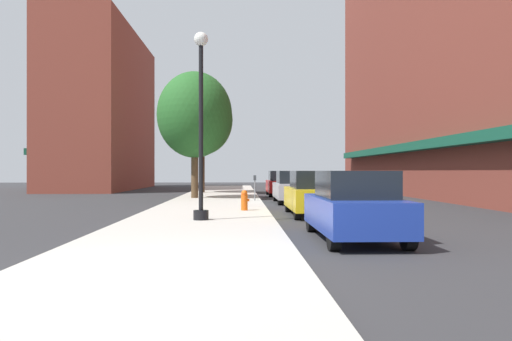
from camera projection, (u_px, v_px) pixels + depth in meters
name	position (u px, v px, depth m)	size (l,w,h in m)	color
ground_plane	(292.00, 202.00, 25.77)	(90.00, 90.00, 0.00)	#2D2D30
sidewalk_slab	(216.00, 200.00, 26.64)	(4.80, 50.00, 0.12)	#B7B2A8
building_right_brick	(463.00, 19.00, 30.13)	(6.80, 40.00, 21.97)	brown
building_far_background	(104.00, 112.00, 44.27)	(6.80, 18.00, 14.01)	brown
lamppost	(201.00, 122.00, 15.42)	(0.48, 0.48, 5.90)	black
fire_hydrant	(244.00, 200.00, 19.11)	(0.33, 0.26, 0.79)	#E05614
parking_meter_near	(255.00, 185.00, 25.42)	(0.14, 0.09, 1.31)	slate
tree_near	(202.00, 120.00, 35.09)	(4.40, 4.40, 7.73)	#422D1E
tree_mid	(195.00, 115.00, 28.00)	(4.27, 4.27, 7.20)	#4C3823
car_blue	(354.00, 206.00, 11.74)	(1.80, 4.30, 1.66)	black
car_yellow	(314.00, 194.00, 18.14)	(1.80, 4.30, 1.66)	black
car_silver	(293.00, 187.00, 25.27)	(1.80, 4.30, 1.66)	black
car_red	(281.00, 184.00, 32.56)	(1.80, 4.30, 1.66)	black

